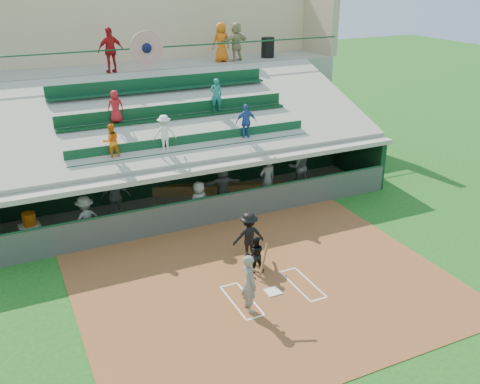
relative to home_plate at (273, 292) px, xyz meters
name	(u,v)px	position (x,y,z in m)	size (l,w,h in m)	color
ground	(273,293)	(0.00, 0.00, -0.04)	(100.00, 100.00, 0.00)	#174F16
dirt_slab	(265,284)	(0.00, 0.50, -0.03)	(11.00, 9.00, 0.02)	brown
home_plate	(273,292)	(0.00, 0.00, 0.00)	(0.43, 0.43, 0.03)	silver
batters_box_chalk	(273,292)	(0.00, 0.00, -0.01)	(2.65, 1.85, 0.01)	white
dugout_floor	(193,207)	(0.00, 6.75, -0.02)	(16.00, 3.50, 0.04)	gray
concourse_slab	(142,113)	(0.00, 13.50, 2.26)	(20.00, 3.00, 4.60)	gray
grandstand	(161,129)	(0.00, 10.51, 2.23)	(20.40, 10.40, 7.80)	#494E49
batter_at_plate	(249,283)	(-1.02, -0.48, 0.86)	(0.85, 0.74, 1.95)	#60635E
catcher	(255,254)	(0.05, 1.29, 0.59)	(0.59, 0.46, 1.21)	black
home_umpire	(249,236)	(0.25, 2.15, 0.80)	(1.05, 0.60, 1.62)	black
dugout_bench	(187,190)	(0.25, 8.02, 0.21)	(13.93, 0.42, 0.42)	olive
white_table	(31,233)	(-6.12, 6.39, 0.31)	(0.71, 0.53, 0.62)	white
water_cooler	(29,219)	(-6.10, 6.41, 0.85)	(0.45, 0.45, 0.45)	#D8620C
dugout_player_a	(86,220)	(-4.34, 5.49, 0.87)	(1.11, 0.64, 1.72)	#585A55
dugout_player_b	(116,197)	(-2.98, 6.90, 0.93)	(1.08, 0.45, 1.84)	#5B5E59
dugout_player_c	(199,202)	(-0.26, 5.27, 0.82)	(0.80, 0.52, 1.63)	#62645F
dugout_player_d	(223,185)	(1.19, 6.42, 0.85)	(1.56, 0.50, 1.69)	#60635E
dugout_player_e	(267,180)	(2.86, 5.77, 1.00)	(0.72, 0.48, 1.99)	#5B5E59
dugout_player_f	(299,166)	(4.87, 6.67, 0.98)	(0.95, 0.74, 1.96)	#5F625C
trash_bin	(268,47)	(6.70, 13.13, 5.07)	(0.67, 0.67, 1.01)	black
concourse_staff_a	(111,50)	(-1.55, 12.17, 5.54)	(1.14, 0.48, 1.95)	#AC1316
concourse_staff_b	(221,42)	(4.01, 12.92, 5.50)	(0.91, 0.59, 1.87)	#E25C0D
concourse_staff_c	(236,42)	(4.78, 12.84, 5.49)	(1.72, 0.55, 1.85)	tan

